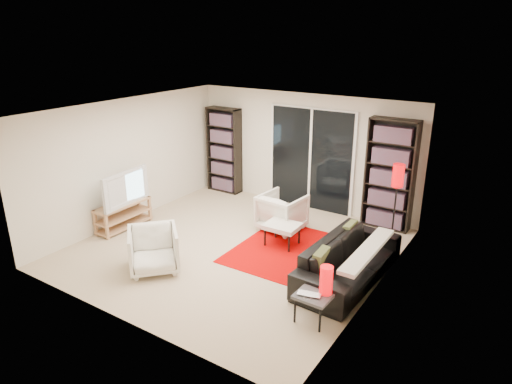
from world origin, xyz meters
TOP-DOWN VIEW (x-y plane):
  - floor at (0.00, 0.00)m, footprint 5.00×5.00m
  - wall_back at (0.00, 2.50)m, footprint 5.00×0.02m
  - wall_front at (0.00, -2.50)m, footprint 5.00×0.02m
  - wall_left at (-2.50, 0.00)m, footprint 0.02×5.00m
  - wall_right at (2.50, 0.00)m, footprint 0.02×5.00m
  - ceiling at (0.00, 0.00)m, footprint 5.00×5.00m
  - sliding_door at (0.20, 2.46)m, footprint 1.92×0.08m
  - bookshelf_left at (-1.95, 2.33)m, footprint 0.80×0.30m
  - bookshelf_right at (1.90, 2.33)m, footprint 0.90×0.30m
  - tv_stand at (-2.28, -0.45)m, footprint 0.37×1.14m
  - tv at (-2.26, -0.45)m, footprint 0.25×1.14m
  - rug at (0.74, 0.43)m, footprint 1.55×2.08m
  - sofa at (2.06, 0.10)m, footprint 0.95×2.22m
  - armchair_back at (0.29, 1.13)m, footprint 0.83×0.85m
  - armchair_front at (-0.62, -1.31)m, footprint 1.07×1.07m
  - ottoman at (0.63, 0.56)m, footprint 0.61×0.50m
  - side_table at (2.09, -1.13)m, footprint 0.47×0.47m
  - laptop at (2.05, -1.25)m, footprint 0.34×0.26m
  - table_lamp at (2.20, -1.04)m, footprint 0.17×0.17m
  - floor_lamp at (2.22, 1.72)m, footprint 0.22×0.22m

SIDE VIEW (x-z plane):
  - floor at x=0.00m, z-range 0.00..0.00m
  - rug at x=0.74m, z-range 0.00..0.01m
  - tv_stand at x=-2.28m, z-range 0.01..0.51m
  - sofa at x=2.06m, z-range 0.00..0.64m
  - ottoman at x=0.63m, z-range 0.15..0.55m
  - armchair_front at x=-0.62m, z-range 0.00..0.70m
  - side_table at x=2.09m, z-range 0.15..0.55m
  - armchair_back at x=0.29m, z-range 0.00..0.71m
  - laptop at x=2.05m, z-range 0.40..0.42m
  - table_lamp at x=2.20m, z-range 0.40..0.78m
  - tv at x=-2.26m, z-range 0.50..1.15m
  - bookshelf_left at x=-1.95m, z-range 0.00..1.95m
  - sliding_door at x=0.20m, z-range -0.03..2.13m
  - bookshelf_right at x=1.90m, z-range 0.00..2.10m
  - floor_lamp at x=2.22m, z-range 0.39..1.85m
  - wall_back at x=0.00m, z-range 0.00..2.40m
  - wall_front at x=0.00m, z-range 0.00..2.40m
  - wall_left at x=-2.50m, z-range 0.00..2.40m
  - wall_right at x=2.50m, z-range 0.00..2.40m
  - ceiling at x=0.00m, z-range 2.39..2.41m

